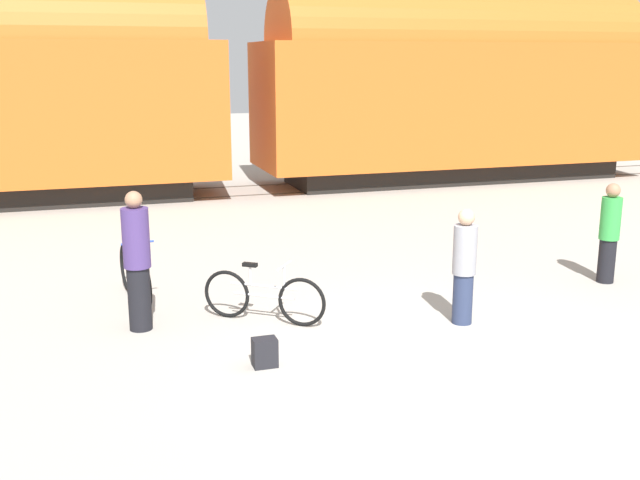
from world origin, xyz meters
The scene contains 10 objects.
ground_plane centered at (0.00, 0.00, 0.00)m, with size 80.00×80.00×0.00m, color #A8A399.
freight_train centered at (0.00, 12.02, 2.78)m, with size 23.81×3.07×5.33m.
rail_near centered at (0.00, 11.30, 0.01)m, with size 35.81×0.07×0.01m, color #4C4238.
rail_far centered at (0.00, 12.74, 0.01)m, with size 35.81×0.07×0.01m, color #4C4238.
bicycle_silver centered at (-1.83, 1.95, 0.36)m, with size 1.44×1.08×0.83m.
bicycle_blue centered at (-3.40, 3.37, 0.40)m, with size 0.46×1.75×0.96m.
person_in_green centered at (3.77, 2.09, 0.80)m, with size 0.31×0.31×1.59m.
person_in_purple centered at (-3.43, 2.16, 0.93)m, with size 0.35×0.35×1.84m.
person_in_grey centered at (0.70, 1.10, 0.79)m, with size 0.31×0.31×1.56m.
backpack centered at (-2.17, 0.48, 0.17)m, with size 0.28×0.20×0.34m.
Camera 1 is at (-4.01, -7.38, 3.48)m, focal length 42.00 mm.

